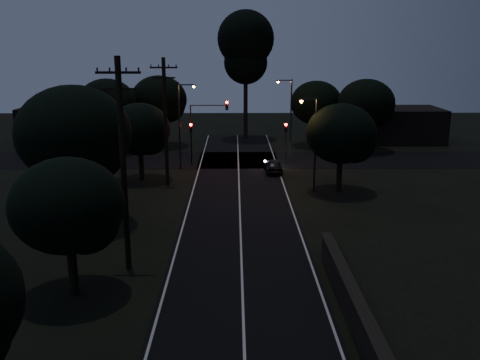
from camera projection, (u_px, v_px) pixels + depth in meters
name	position (u px, v px, depth m)	size (l,w,h in m)	color
road_surface	(239.00, 188.00, 44.05)	(60.00, 70.00, 0.03)	black
utility_pole_mid	(123.00, 162.00, 26.95)	(2.20, 0.30, 11.00)	black
utility_pole_far	(165.00, 120.00, 43.48)	(2.20, 0.30, 10.50)	black
tree_left_b	(71.00, 208.00, 24.29)	(5.21, 5.21, 6.62)	black
tree_left_c	(77.00, 137.00, 33.51)	(7.21, 7.21, 9.11)	black
tree_left_d	(142.00, 131.00, 45.58)	(5.27, 5.27, 6.69)	black
tree_far_nw	(161.00, 101.00, 60.83)	(6.37, 6.37, 8.07)	black
tree_far_w	(109.00, 105.00, 56.92)	(6.26, 6.26, 7.98)	black
tree_far_ne	(318.00, 104.00, 61.11)	(5.90, 5.90, 7.46)	black
tree_far_e	(368.00, 105.00, 58.18)	(6.19, 6.19, 7.86)	black
tree_right_a	(344.00, 135.00, 41.80)	(5.55, 5.55, 7.06)	black
tall_pine	(246.00, 47.00, 64.41)	(6.83, 6.83, 15.52)	black
building_left	(70.00, 124.00, 63.53)	(10.00, 8.00, 4.40)	black
building_right	(402.00, 124.00, 64.94)	(9.00, 7.00, 4.00)	black
signal_left	(191.00, 136.00, 51.89)	(0.28, 0.35, 4.10)	black
signal_right	(286.00, 136.00, 51.98)	(0.28, 0.35, 4.10)	black
signal_mast	(208.00, 121.00, 51.54)	(3.70, 0.35, 6.25)	black
streetlight_a	(181.00, 120.00, 49.51)	(1.66, 0.26, 8.00)	black
streetlight_b	(289.00, 112.00, 55.42)	(1.66, 0.26, 8.00)	black
streetlight_c	(313.00, 138.00, 41.94)	(1.46, 0.26, 7.50)	black
car	(273.00, 166.00, 49.20)	(1.51, 3.75, 1.28)	black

